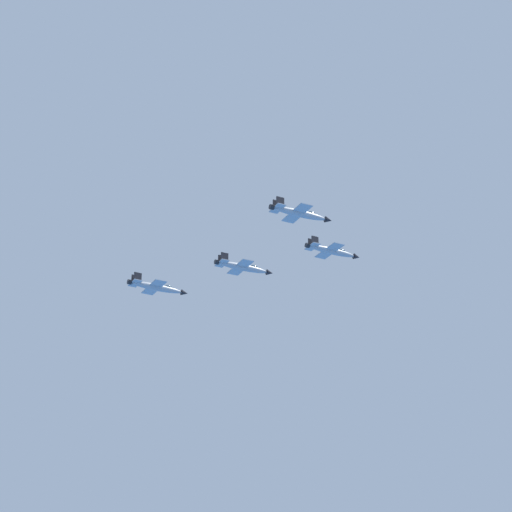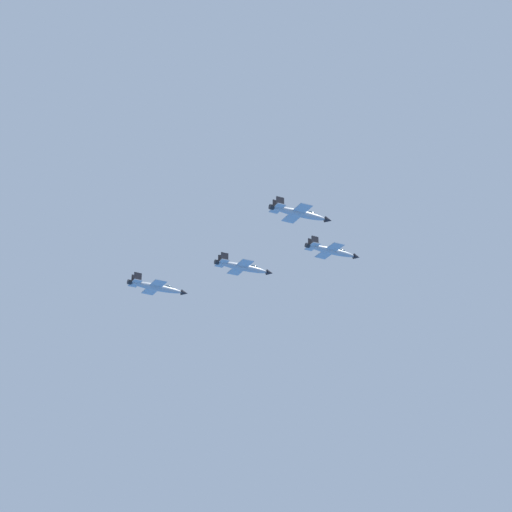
{
  "view_description": "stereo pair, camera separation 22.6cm",
  "coord_description": "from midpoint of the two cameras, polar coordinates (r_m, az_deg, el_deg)",
  "views": [
    {
      "loc": [
        214.42,
        93.7,
        33.12
      ],
      "look_at": [
        39.62,
        -26.59,
        132.3
      ],
      "focal_mm": 66.1,
      "sensor_mm": 36.0,
      "label": 1
    },
    {
      "loc": [
        214.29,
        93.88,
        33.12
      ],
      "look_at": [
        39.62,
        -26.59,
        132.3
      ],
      "focal_mm": 66.1,
      "sensor_mm": 36.0,
      "label": 2
    }
  ],
  "objects": [
    {
      "name": "jet_right_wingman",
      "position": [
        217.25,
        2.64,
        2.6
      ],
      "size": [
        14.87,
        10.29,
        3.43
      ],
      "rotation": [
        0.0,
        0.0,
        2.62
      ],
      "color": "#9EA3A8"
    },
    {
      "name": "jet_left_outer",
      "position": [
        245.27,
        -6.05,
        -1.89
      ],
      "size": [
        15.54,
        10.47,
        3.54
      ],
      "rotation": [
        0.0,
        0.0,
        2.66
      ],
      "color": "#9EA3A8"
    },
    {
      "name": "jet_lead",
      "position": [
        236.99,
        4.58,
        0.31
      ],
      "size": [
        14.68,
        9.89,
        3.35
      ],
      "rotation": [
        0.0,
        0.0,
        2.66
      ],
      "color": "#9EA3A8"
    },
    {
      "name": "jet_left_wingman",
      "position": [
        240.3,
        -0.82,
        -0.68
      ],
      "size": [
        15.05,
        10.34,
        3.46
      ],
      "rotation": [
        0.0,
        0.0,
        2.63
      ],
      "color": "#9EA3A8"
    }
  ]
}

